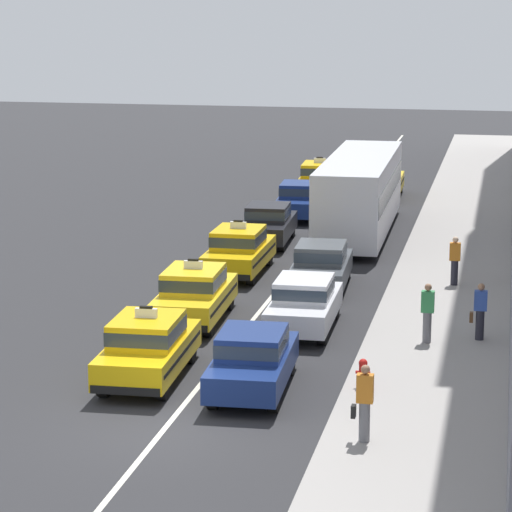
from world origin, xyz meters
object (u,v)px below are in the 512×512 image
Objects in this scene: taxi_left_sixth at (320,179)px; sedan_right_third at (321,265)px; sedan_left_fifth at (299,199)px; fire_hydrant at (363,372)px; sedan_right_second at (304,302)px; pedestrian_by_storefront at (364,403)px; taxi_left_second at (194,293)px; taxi_right_fifth at (382,180)px; sedan_left_fourth at (268,223)px; bus_right_fourth at (360,191)px; sedan_right_nearest at (253,359)px; pedestrian_near_crosswalk at (455,260)px; taxi_left_nearest at (148,346)px; taxi_left_third at (239,250)px; pedestrian_trailing at (427,313)px; pedestrian_mid_block at (480,312)px.

sedan_right_third is at bearing -80.94° from taxi_left_sixth.
fire_hydrant is (5.64, -23.28, -0.30)m from sedan_left_fifth.
pedestrian_by_storefront is (2.84, -9.01, 0.17)m from sedan_right_second.
sedan_right_third is at bearing 93.25° from sedan_right_second.
taxi_right_fifth is at bearing 82.59° from taxi_left_second.
sedan_right_second is at bearing -73.93° from sedan_left_fourth.
bus_right_fourth is at bearing 97.34° from pedestrian_by_storefront.
sedan_right_second is at bearing 113.98° from fire_hydrant.
sedan_right_third is 0.39× the size of bus_right_fourth.
sedan_left_fourth is 0.95× the size of taxi_right_fifth.
fire_hydrant is (2.66, -10.35, -0.30)m from sedan_right_third.
sedan_right_nearest is 12.60m from pedestrian_near_crosswalk.
taxi_left_nearest is 12.07m from taxi_left_third.
taxi_left_second is 9.41m from pedestrian_near_crosswalk.
sedan_right_nearest is 2.62× the size of pedestrian_trailing.
bus_right_fourth is at bearing 89.54° from sedan_right_third.
taxi_left_second and taxi_left_sixth have the same top height.
fire_hydrant is at bearing -79.01° from taxi_left_sixth.
taxi_right_fifth is 25.12m from pedestrian_mid_block.
pedestrian_trailing is (3.85, -15.69, -0.82)m from bus_right_fourth.
taxi_right_fifth is at bearing 79.64° from taxi_left_third.
pedestrian_mid_block is 0.94× the size of pedestrian_by_storefront.
taxi_left_second is at bearing -90.34° from sedan_left_fifth.
sedan_right_second is 5.01m from sedan_right_third.
pedestrian_near_crosswalk is 15.08m from pedestrian_by_storefront.
pedestrian_mid_block is (8.16, 4.93, 0.08)m from taxi_left_nearest.
taxi_left_second is 11.87m from sedan_left_fourth.
pedestrian_by_storefront is 2.36× the size of fire_hydrant.
taxi_left_third is 2.83× the size of pedestrian_mid_block.
taxi_left_sixth is at bearing -176.08° from taxi_right_fifth.
taxi_left_third is at bearing -112.09° from bus_right_fourth.
pedestrian_mid_block reaches higher than sedan_right_third.
taxi_right_fifth is 2.67× the size of pedestrian_by_storefront.
taxi_left_second is 5.68m from sedan_right_third.
sedan_left_fifth is 23.92m from sedan_right_nearest.
taxi_left_third is 11.27m from sedan_left_fifth.
sedan_right_second is at bearing 164.03° from pedestrian_trailing.
pedestrian_by_storefront is (-1.21, -15.03, 0.03)m from pedestrian_near_crosswalk.
pedestrian_trailing is (6.74, 4.35, 0.12)m from taxi_left_nearest.
taxi_left_sixth reaches higher than sedan_left_fourth.
sedan_right_second is 2.65× the size of pedestrian_near_crosswalk.
pedestrian_by_storefront reaches higher than sedan_right_second.
fire_hydrant is at bearing 0.52° from taxi_left_nearest.
taxi_right_fifth is at bearing 103.43° from pedestrian_near_crosswalk.
bus_right_fourth is 9.66m from pedestrian_near_crosswalk.
pedestrian_near_crosswalk is at bearing -63.75° from bus_right_fourth.
sedan_right_second reaches higher than fire_hydrant.
sedan_left_fifth is at bearing 100.31° from sedan_right_second.
pedestrian_by_storefront is at bearing -104.51° from pedestrian_mid_block.
taxi_left_second is 2.86× the size of pedestrian_mid_block.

